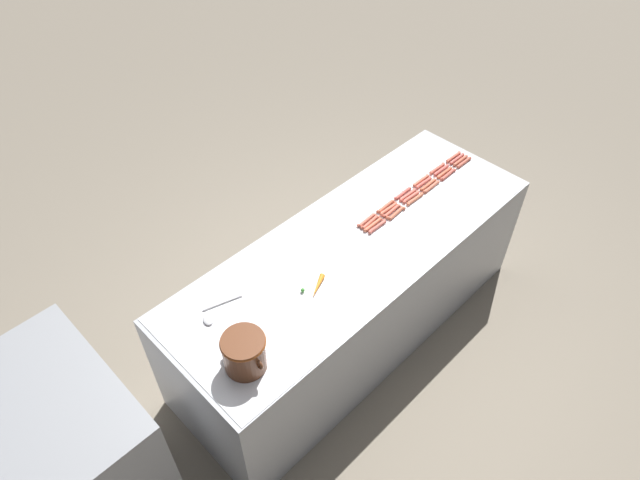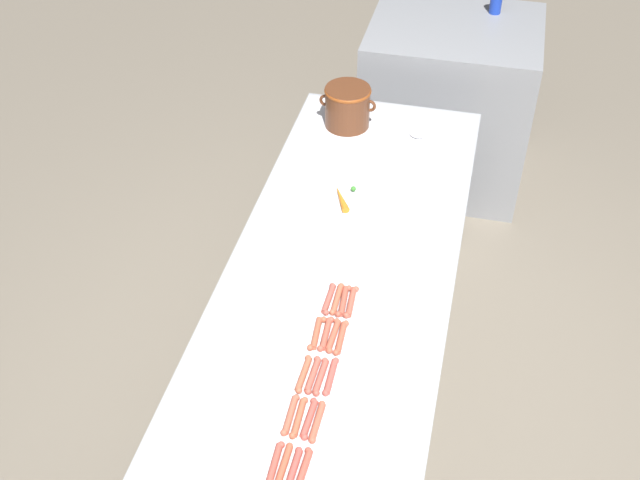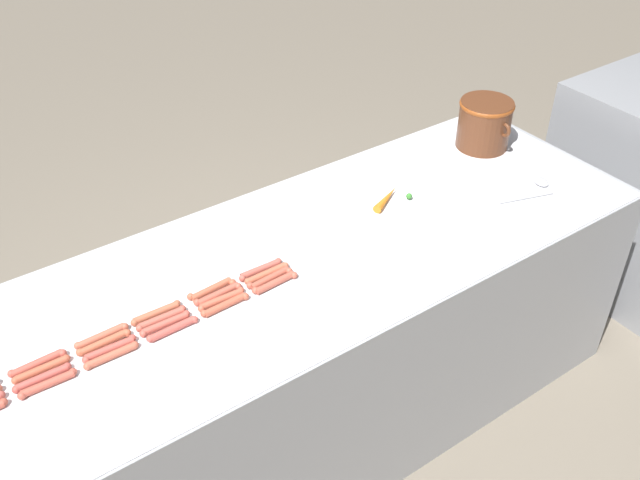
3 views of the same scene
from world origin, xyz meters
name	(u,v)px [view 2 (image 2 of 3)]	position (x,y,z in m)	size (l,w,h in m)	color
ground_plane	(338,403)	(0.00, 0.00, 0.00)	(20.00, 20.00, 0.00)	#756B5B
griddle_counter	(339,341)	(0.00, 0.00, 0.43)	(0.87, 2.48, 0.85)	#9EA0A5
back_cabinet	(447,104)	(0.23, 1.90, 0.49)	(0.94, 0.82, 0.98)	gray
hot_dog_1	(274,464)	(-0.01, -0.91, 0.86)	(0.03, 0.16, 0.02)	#BA5143
hot_dog_2	(290,415)	(-0.01, -0.73, 0.86)	(0.03, 0.16, 0.02)	#BA5D46
hot_dog_3	(303,374)	(-0.01, -0.56, 0.86)	(0.03, 0.16, 0.02)	#B45D41
hot_dog_4	(316,333)	(-0.01, -0.37, 0.86)	(0.03, 0.16, 0.02)	#B3593E
hot_dog_5	(329,299)	(-0.01, -0.19, 0.86)	(0.03, 0.16, 0.02)	#B25346
hot_dog_7	(284,466)	(0.02, -0.91, 0.86)	(0.02, 0.16, 0.02)	#BB583D
hot_dog_8	(299,418)	(0.02, -0.73, 0.86)	(0.03, 0.16, 0.02)	#BB5C3F
hot_dog_9	(313,375)	(0.02, -0.55, 0.86)	(0.03, 0.16, 0.02)	#B65647
hot_dog_10	(326,334)	(0.02, -0.36, 0.86)	(0.03, 0.16, 0.02)	#B65442
hot_dog_11	(337,299)	(0.02, -0.19, 0.86)	(0.03, 0.16, 0.02)	#B85D42
hot_dog_13	(293,470)	(0.05, -0.92, 0.86)	(0.03, 0.16, 0.02)	#BB4F46
hot_dog_14	(309,419)	(0.05, -0.73, 0.86)	(0.03, 0.16, 0.02)	#BC5045
hot_dog_15	(321,377)	(0.05, -0.55, 0.86)	(0.03, 0.16, 0.02)	#BD5546
hot_dog_16	(333,336)	(0.05, -0.37, 0.86)	(0.03, 0.16, 0.02)	#BA5841
hot_dog_17	(344,301)	(0.05, -0.19, 0.86)	(0.03, 0.16, 0.02)	#B1523F
hot_dog_19	(303,470)	(0.08, -0.91, 0.86)	(0.03, 0.16, 0.02)	#BA5241
hot_dog_20	(317,422)	(0.08, -0.73, 0.86)	(0.02, 0.16, 0.02)	#BF5B44
hot_dog_21	(331,377)	(0.08, -0.54, 0.86)	(0.03, 0.16, 0.02)	#BE5146
hot_dog_22	(341,338)	(0.08, -0.37, 0.86)	(0.03, 0.16, 0.02)	#B9553D
hot_dog_23	(351,302)	(0.08, -0.19, 0.86)	(0.03, 0.16, 0.02)	#B65542
bean_pot	(347,105)	(-0.19, 0.99, 0.96)	(0.27, 0.22, 0.20)	#562D19
serving_spoon	(418,140)	(0.17, 0.92, 0.86)	(0.12, 0.27, 0.02)	#B7B7BC
carrot	(342,197)	(-0.09, 0.41, 0.87)	(0.10, 0.17, 0.03)	orange
soda_can	(496,2)	(0.42, 2.11, 1.05)	(0.07, 0.07, 0.12)	#1938B2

